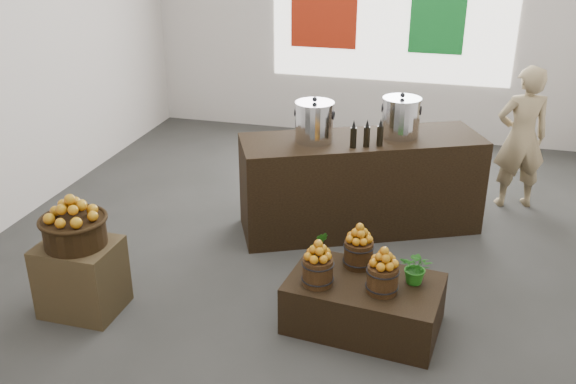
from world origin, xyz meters
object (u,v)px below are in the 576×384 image
(wicker_basket, at_px, (75,232))
(stock_pot_left, at_px, (314,123))
(crate, at_px, (82,277))
(display_table, at_px, (364,303))
(stock_pot_center, at_px, (401,118))
(counter, at_px, (360,184))
(shopper, at_px, (521,138))

(wicker_basket, bearing_deg, stock_pot_left, 51.24)
(crate, height_order, stock_pot_left, stock_pot_left)
(crate, bearing_deg, wicker_basket, 0.00)
(display_table, height_order, stock_pot_center, stock_pot_center)
(display_table, xyz_separation_m, counter, (-0.30, 1.65, 0.28))
(display_table, distance_m, stock_pot_left, 1.87)
(crate, relative_size, counter, 0.25)
(shopper, bearing_deg, crate, 24.01)
(crate, height_order, display_table, crate)
(wicker_basket, distance_m, stock_pot_center, 3.12)
(crate, height_order, counter, counter)
(stock_pot_left, relative_size, stock_pot_center, 1.00)
(display_table, relative_size, stock_pot_left, 3.17)
(stock_pot_center, bearing_deg, display_table, -90.92)
(wicker_basket, xyz_separation_m, stock_pot_left, (1.45, 1.81, 0.43))
(crate, xyz_separation_m, stock_pot_center, (2.21, 2.16, 0.83))
(wicker_basket, xyz_separation_m, counter, (1.88, 2.01, -0.22))
(counter, xyz_separation_m, stock_pot_left, (-0.43, -0.20, 0.65))
(wicker_basket, xyz_separation_m, stock_pot_center, (2.21, 2.16, 0.43))
(crate, xyz_separation_m, display_table, (2.19, 0.36, -0.10))
(stock_pot_left, height_order, stock_pot_center, same)
(display_table, height_order, counter, counter)
(counter, bearing_deg, shopper, 7.50)
(counter, bearing_deg, display_table, -104.42)
(crate, relative_size, display_table, 0.52)
(wicker_basket, bearing_deg, shopper, 41.14)
(crate, bearing_deg, shopper, 41.14)
(crate, distance_m, display_table, 2.22)
(wicker_basket, bearing_deg, stock_pot_center, 44.31)
(crate, relative_size, stock_pot_center, 1.65)
(wicker_basket, height_order, display_table, wicker_basket)
(stock_pot_center, height_order, shopper, shopper)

